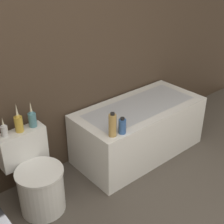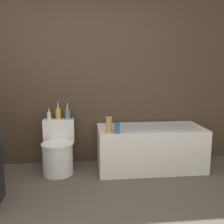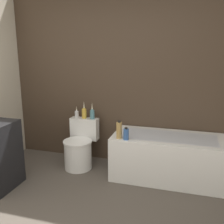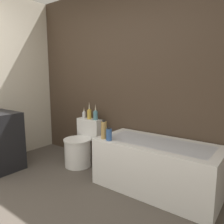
{
  "view_description": "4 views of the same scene",
  "coord_description": "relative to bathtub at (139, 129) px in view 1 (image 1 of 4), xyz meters",
  "views": [
    {
      "loc": [
        -1.27,
        -0.32,
        2.07
      ],
      "look_at": [
        0.22,
        1.44,
        0.83
      ],
      "focal_mm": 50.0,
      "sensor_mm": 36.0,
      "label": 1
    },
    {
      "loc": [
        -0.06,
        -1.67,
        1.4
      ],
      "look_at": [
        0.28,
        1.48,
        0.84
      ],
      "focal_mm": 42.0,
      "sensor_mm": 36.0,
      "label": 2
    },
    {
      "loc": [
        1.05,
        -1.58,
        1.69
      ],
      "look_at": [
        0.13,
        1.54,
        0.89
      ],
      "focal_mm": 42.0,
      "sensor_mm": 36.0,
      "label": 3
    },
    {
      "loc": [
        1.88,
        -0.54,
        1.33
      ],
      "look_at": [
        0.37,
        1.45,
        0.92
      ],
      "focal_mm": 35.0,
      "sensor_mm": 36.0,
      "label": 4
    }
  ],
  "objects": [
    {
      "name": "vase_gold",
      "position": [
        -1.37,
        0.21,
        0.44
      ],
      "size": [
        0.06,
        0.06,
        0.17
      ],
      "color": "silver",
      "rests_on": "toilet"
    },
    {
      "name": "toilet",
      "position": [
        -1.24,
        -0.01,
        -0.01
      ],
      "size": [
        0.42,
        0.55,
        0.68
      ],
      "color": "white",
      "rests_on": "ground"
    },
    {
      "name": "vase_silver",
      "position": [
        -1.24,
        0.2,
        0.47
      ],
      "size": [
        0.07,
        0.07,
        0.26
      ],
      "color": "gold",
      "rests_on": "toilet"
    },
    {
      "name": "vase_bronze",
      "position": [
        -1.12,
        0.2,
        0.47
      ],
      "size": [
        0.07,
        0.07,
        0.24
      ],
      "color": "teal",
      "rests_on": "toilet"
    },
    {
      "name": "bathtub",
      "position": [
        0.0,
        0.0,
        0.0
      ],
      "size": [
        1.42,
        0.68,
        0.58
      ],
      "color": "white",
      "rests_on": "ground"
    },
    {
      "name": "shampoo_bottle_short",
      "position": [
        -0.49,
        -0.27,
        0.36
      ],
      "size": [
        0.07,
        0.07,
        0.16
      ],
      "color": "#335999",
      "rests_on": "bathtub"
    },
    {
      "name": "shampoo_bottle_tall",
      "position": [
        -0.59,
        -0.25,
        0.39
      ],
      "size": [
        0.07,
        0.07,
        0.23
      ],
      "color": "tan",
      "rests_on": "bathtub"
    },
    {
      "name": "wall_back_tiled",
      "position": [
        -0.83,
        0.39,
        1.01
      ],
      "size": [
        6.4,
        0.06,
        2.6
      ],
      "color": "#423326",
      "rests_on": "ground_plane"
    }
  ]
}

